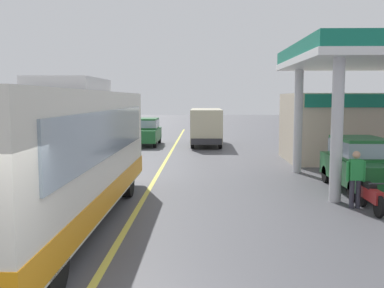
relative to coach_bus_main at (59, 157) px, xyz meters
The scene contains 9 objects.
ground 14.58m from the coach_bus_main, 83.45° to the left, with size 120.00×120.00×0.00m, color #4C4C51.
lane_divider_stripe 9.68m from the coach_bus_main, 80.01° to the left, with size 0.16×50.00×0.01m, color #D8CC4C.
coach_bus_main is the anchor object (origin of this frame).
gas_station_roadside 14.88m from the coach_bus_main, 40.60° to the left, with size 9.10×11.95×5.10m.
car_at_pump 10.00m from the coach_bus_main, 26.47° to the left, with size 1.70×4.20×1.82m.
minibus_opposing_lane 19.48m from the coach_bus_main, 78.84° to the left, with size 2.04×6.13×2.44m.
motorcycle_parked_forecourt 8.45m from the coach_bus_main, 10.93° to the left, with size 0.55×1.80×0.92m.
pedestrian_by_shop 8.19m from the coach_bus_main, 13.98° to the left, with size 0.55×0.22×1.66m.
car_trailing_behind_bus 18.96m from the coach_bus_main, 90.84° to the left, with size 1.70×4.20×1.82m.
Camera 1 is at (1.84, -4.97, 3.15)m, focal length 41.16 mm.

